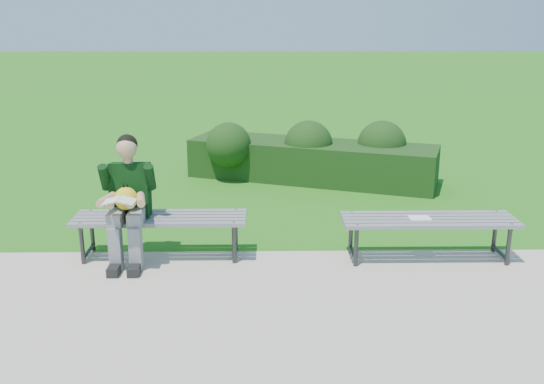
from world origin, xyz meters
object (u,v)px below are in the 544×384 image
object	(u,v)px
bench_left	(160,221)
paper_sheet	(420,218)
hedge	(312,156)
bench_right	(429,223)
seated_boy	(128,197)

from	to	relation	value
bench_left	paper_sheet	bearing A→B (deg)	-2.13
hedge	bench_right	bearing A→B (deg)	-73.66
bench_right	seated_boy	xyz separation A→B (m)	(-3.10, 0.01, 0.30)
bench_left	seated_boy	size ratio (longest dim) A/B	1.37
hedge	seated_boy	size ratio (longest dim) A/B	2.99
paper_sheet	hedge	bearing A→B (deg)	104.72
seated_boy	paper_sheet	bearing A→B (deg)	-0.12
hedge	paper_sheet	world-z (taller)	hedge
hedge	seated_boy	distance (m)	3.93
bench_left	seated_boy	distance (m)	0.43
hedge	paper_sheet	xyz separation A→B (m)	(0.86, -3.29, 0.08)
bench_right	bench_left	bearing A→B (deg)	177.95
bench_left	hedge	bearing A→B (deg)	60.01
bench_left	bench_right	world-z (taller)	same
paper_sheet	seated_boy	bearing A→B (deg)	179.88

